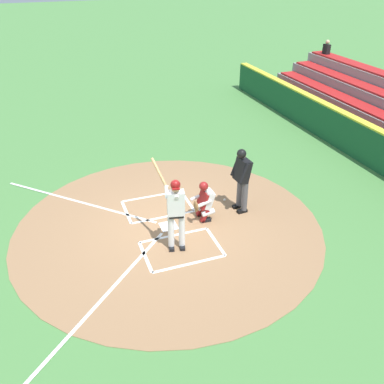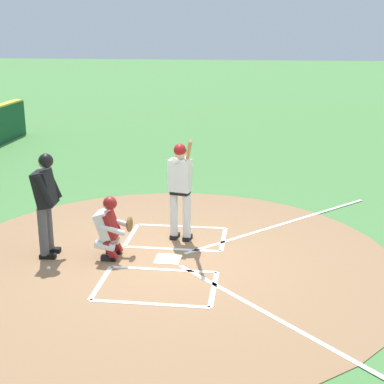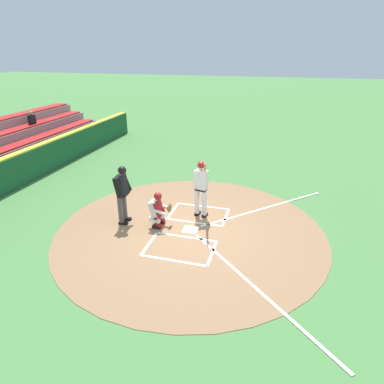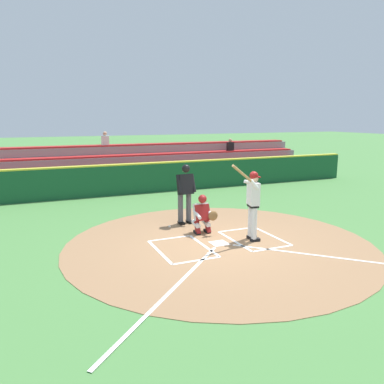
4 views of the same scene
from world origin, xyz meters
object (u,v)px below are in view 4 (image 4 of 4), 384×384
at_px(plate_umpire, 185,190).
at_px(baseball, 170,227).
at_px(batter, 253,200).
at_px(catcher, 203,213).

height_order(plate_umpire, baseball, plate_umpire).
relative_size(batter, plate_umpire, 1.14).
bearing_deg(plate_umpire, catcher, 93.78).
bearing_deg(baseball, batter, 128.95).
height_order(catcher, plate_umpire, plate_umpire).
bearing_deg(baseball, plate_umpire, -161.21).
bearing_deg(catcher, batter, 130.88).
bearing_deg(catcher, baseball, -53.54).
bearing_deg(plate_umpire, baseball, 18.79).
height_order(catcher, baseball, catcher).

